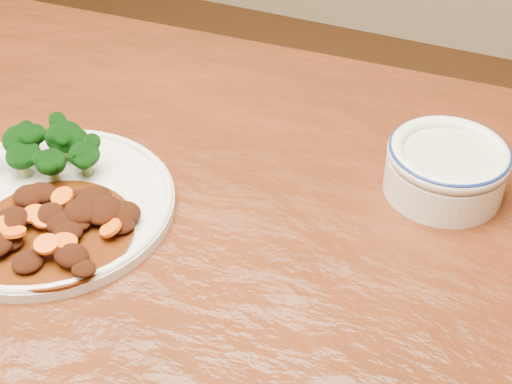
% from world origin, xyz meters
% --- Properties ---
extents(dining_table, '(1.54, 0.96, 0.75)m').
position_xyz_m(dining_table, '(0.00, 0.00, 0.67)').
color(dining_table, '#57220F').
rests_on(dining_table, ground).
extents(dinner_plate, '(0.28, 0.28, 0.02)m').
position_xyz_m(dinner_plate, '(-0.07, -0.01, 0.76)').
color(dinner_plate, silver).
rests_on(dinner_plate, dining_table).
extents(broccoli_florets, '(0.15, 0.10, 0.05)m').
position_xyz_m(broccoli_florets, '(-0.12, 0.04, 0.79)').
color(broccoli_florets, olive).
rests_on(broccoli_florets, dinner_plate).
extents(mince_stew, '(0.17, 0.17, 0.03)m').
position_xyz_m(mince_stew, '(-0.03, -0.04, 0.77)').
color(mince_stew, '#481B07').
rests_on(mince_stew, dinner_plate).
extents(dip_bowl, '(0.14, 0.14, 0.06)m').
position_xyz_m(dip_bowl, '(0.32, 0.20, 0.78)').
color(dip_bowl, silver).
rests_on(dip_bowl, dining_table).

